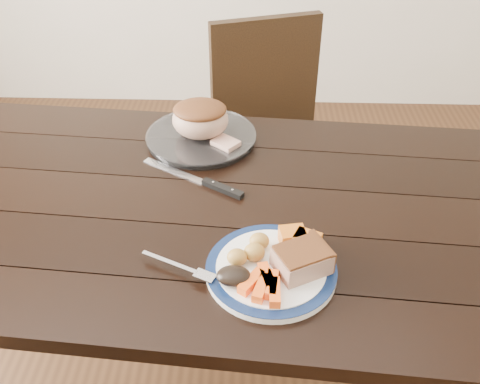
{
  "coord_description": "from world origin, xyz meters",
  "views": [
    {
      "loc": [
        0.11,
        -1.05,
        1.57
      ],
      "look_at": [
        0.08,
        -0.02,
        0.8
      ],
      "focal_mm": 40.0,
      "sensor_mm": 36.0,
      "label": 1
    }
  ],
  "objects_px": {
    "chair_far": "(273,132)",
    "roast_joint": "(200,120)",
    "dinner_plate": "(271,270)",
    "pork_slice": "(302,260)",
    "dining_table": "(210,231)",
    "serving_platter": "(201,138)",
    "carving_knife": "(210,184)",
    "fork": "(183,268)"
  },
  "relations": [
    {
      "from": "fork",
      "to": "carving_knife",
      "type": "height_order",
      "value": "fork"
    },
    {
      "from": "dining_table",
      "to": "fork",
      "type": "distance_m",
      "value": 0.28
    },
    {
      "from": "chair_far",
      "to": "dinner_plate",
      "type": "bearing_deg",
      "value": 70.11
    },
    {
      "from": "roast_joint",
      "to": "carving_knife",
      "type": "xyz_separation_m",
      "value": [
        0.04,
        -0.22,
        -0.06
      ]
    },
    {
      "from": "dining_table",
      "to": "pork_slice",
      "type": "relative_size",
      "value": 15.69
    },
    {
      "from": "chair_far",
      "to": "roast_joint",
      "type": "height_order",
      "value": "chair_far"
    },
    {
      "from": "dining_table",
      "to": "dinner_plate",
      "type": "relative_size",
      "value": 5.98
    },
    {
      "from": "chair_far",
      "to": "carving_knife",
      "type": "relative_size",
      "value": 3.28
    },
    {
      "from": "dining_table",
      "to": "serving_platter",
      "type": "bearing_deg",
      "value": 98.53
    },
    {
      "from": "chair_far",
      "to": "carving_knife",
      "type": "xyz_separation_m",
      "value": [
        -0.18,
        -0.66,
        0.23
      ]
    },
    {
      "from": "chair_far",
      "to": "roast_joint",
      "type": "xyz_separation_m",
      "value": [
        -0.23,
        -0.44,
        0.3
      ]
    },
    {
      "from": "dinner_plate",
      "to": "dining_table",
      "type": "bearing_deg",
      "value": 122.8
    },
    {
      "from": "chair_far",
      "to": "fork",
      "type": "bearing_deg",
      "value": 59.52
    },
    {
      "from": "chair_far",
      "to": "roast_joint",
      "type": "relative_size",
      "value": 5.75
    },
    {
      "from": "chair_far",
      "to": "roast_joint",
      "type": "bearing_deg",
      "value": 44.59
    },
    {
      "from": "dinner_plate",
      "to": "roast_joint",
      "type": "distance_m",
      "value": 0.57
    },
    {
      "from": "dinner_plate",
      "to": "serving_platter",
      "type": "height_order",
      "value": "serving_platter"
    },
    {
      "from": "dining_table",
      "to": "chair_far",
      "type": "distance_m",
      "value": 0.77
    },
    {
      "from": "dining_table",
      "to": "carving_knife",
      "type": "distance_m",
      "value": 0.12
    },
    {
      "from": "chair_far",
      "to": "serving_platter",
      "type": "distance_m",
      "value": 0.55
    },
    {
      "from": "dinner_plate",
      "to": "fork",
      "type": "distance_m",
      "value": 0.19
    },
    {
      "from": "chair_far",
      "to": "pork_slice",
      "type": "relative_size",
      "value": 8.75
    },
    {
      "from": "chair_far",
      "to": "dinner_plate",
      "type": "xyz_separation_m",
      "value": [
        -0.03,
        -0.97,
        0.23
      ]
    },
    {
      "from": "carving_knife",
      "to": "dining_table",
      "type": "bearing_deg",
      "value": -57.94
    },
    {
      "from": "serving_platter",
      "to": "carving_knife",
      "type": "bearing_deg",
      "value": -78.98
    },
    {
      "from": "dining_table",
      "to": "roast_joint",
      "type": "distance_m",
      "value": 0.34
    },
    {
      "from": "dinner_plate",
      "to": "pork_slice",
      "type": "relative_size",
      "value": 2.62
    },
    {
      "from": "dinner_plate",
      "to": "pork_slice",
      "type": "height_order",
      "value": "pork_slice"
    },
    {
      "from": "dining_table",
      "to": "carving_knife",
      "type": "height_order",
      "value": "carving_knife"
    },
    {
      "from": "chair_far",
      "to": "carving_knife",
      "type": "height_order",
      "value": "chair_far"
    },
    {
      "from": "fork",
      "to": "roast_joint",
      "type": "xyz_separation_m",
      "value": [
        -0.01,
        0.54,
        0.05
      ]
    },
    {
      "from": "dining_table",
      "to": "carving_knife",
      "type": "relative_size",
      "value": 5.87
    },
    {
      "from": "chair_far",
      "to": "dinner_plate",
      "type": "distance_m",
      "value": 1.0
    },
    {
      "from": "dinner_plate",
      "to": "carving_knife",
      "type": "bearing_deg",
      "value": 116.49
    },
    {
      "from": "chair_far",
      "to": "pork_slice",
      "type": "xyz_separation_m",
      "value": [
        0.03,
        -0.98,
        0.27
      ]
    },
    {
      "from": "pork_slice",
      "to": "roast_joint",
      "type": "height_order",
      "value": "roast_joint"
    },
    {
      "from": "serving_platter",
      "to": "pork_slice",
      "type": "height_order",
      "value": "pork_slice"
    },
    {
      "from": "dining_table",
      "to": "pork_slice",
      "type": "height_order",
      "value": "pork_slice"
    },
    {
      "from": "chair_far",
      "to": "serving_platter",
      "type": "height_order",
      "value": "chair_far"
    },
    {
      "from": "dining_table",
      "to": "fork",
      "type": "xyz_separation_m",
      "value": [
        -0.03,
        -0.25,
        0.11
      ]
    },
    {
      "from": "fork",
      "to": "roast_joint",
      "type": "distance_m",
      "value": 0.55
    },
    {
      "from": "roast_joint",
      "to": "pork_slice",
      "type": "bearing_deg",
      "value": -64.23
    }
  ]
}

